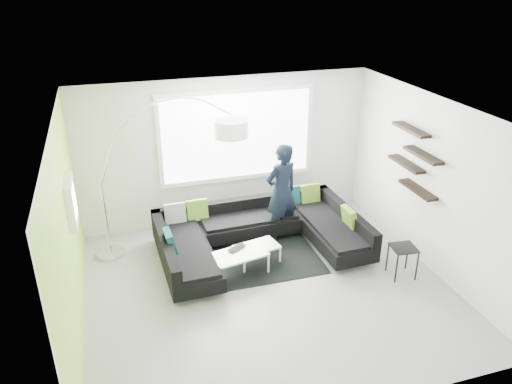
# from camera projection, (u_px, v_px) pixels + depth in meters

# --- Properties ---
(ground) EXTENTS (5.50, 5.50, 0.00)m
(ground) POSITION_uv_depth(u_px,v_px,m) (267.00, 288.00, 7.78)
(ground) COLOR gray
(ground) RESTS_ON ground
(room_shell) EXTENTS (5.54, 5.04, 2.82)m
(room_shell) POSITION_uv_depth(u_px,v_px,m) (267.00, 176.00, 7.21)
(room_shell) COLOR silver
(room_shell) RESTS_ON ground
(sectional_sofa) EXTENTS (3.49, 2.21, 0.74)m
(sectional_sofa) POSITION_uv_depth(u_px,v_px,m) (261.00, 237.00, 8.57)
(sectional_sofa) COLOR black
(sectional_sofa) RESTS_ON ground
(rug) EXTENTS (2.42, 1.77, 0.01)m
(rug) POSITION_uv_depth(u_px,v_px,m) (246.00, 257.00, 8.59)
(rug) COLOR black
(rug) RESTS_ON ground
(coffee_table) EXTENTS (1.24, 0.87, 0.37)m
(coffee_table) POSITION_uv_depth(u_px,v_px,m) (248.00, 258.00, 8.23)
(coffee_table) COLOR white
(coffee_table) RESTS_ON ground
(arc_lamp) EXTENTS (2.57, 1.01, 2.69)m
(arc_lamp) POSITION_uv_depth(u_px,v_px,m) (101.00, 184.00, 8.11)
(arc_lamp) COLOR silver
(arc_lamp) RESTS_ON ground
(side_table) EXTENTS (0.43, 0.43, 0.53)m
(side_table) POSITION_uv_depth(u_px,v_px,m) (402.00, 261.00, 7.99)
(side_table) COLOR black
(side_table) RESTS_ON ground
(person) EXTENTS (0.90, 0.81, 1.79)m
(person) POSITION_uv_depth(u_px,v_px,m) (281.00, 192.00, 8.91)
(person) COLOR black
(person) RESTS_ON ground
(laptop) EXTENTS (0.53, 0.52, 0.03)m
(laptop) POSITION_uv_depth(u_px,v_px,m) (239.00, 249.00, 8.10)
(laptop) COLOR black
(laptop) RESTS_ON coffee_table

